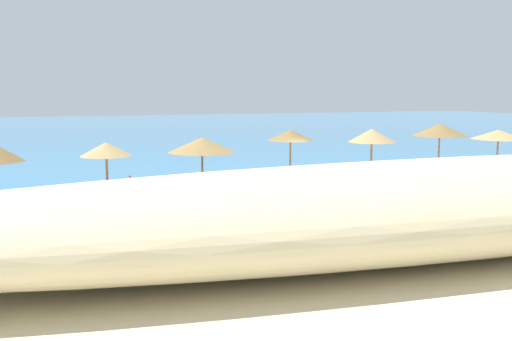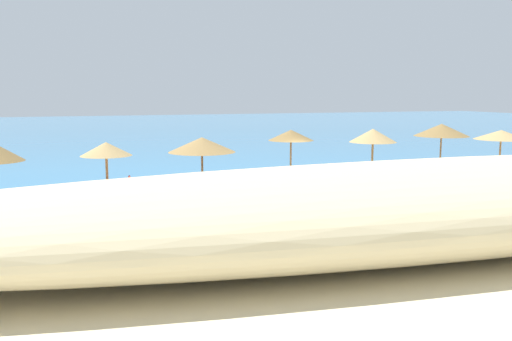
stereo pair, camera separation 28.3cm
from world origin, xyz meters
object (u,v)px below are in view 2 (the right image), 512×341
object	(u,v)px
beach_umbrella_3	(106,149)
beach_umbrella_4	(202,145)
lounge_chair_2	(121,196)
beach_umbrella_7	(442,130)
lounge_chair_0	(24,207)
beach_umbrella_6	(373,136)
beach_umbrella_8	(501,135)
lounge_chair_4	(383,179)
beach_umbrella_5	(291,135)

from	to	relation	value
beach_umbrella_3	beach_umbrella_4	bearing A→B (deg)	-1.59
beach_umbrella_3	lounge_chair_2	world-z (taller)	beach_umbrella_3
beach_umbrella_7	beach_umbrella_4	bearing A→B (deg)	179.37
lounge_chair_0	beach_umbrella_6	bearing A→B (deg)	-115.59
beach_umbrella_4	lounge_chair_0	world-z (taller)	beach_umbrella_4
beach_umbrella_6	lounge_chair_0	size ratio (longest dim) A/B	1.70
beach_umbrella_3	lounge_chair_0	size ratio (longest dim) A/B	1.55
beach_umbrella_7	beach_umbrella_8	size ratio (longest dim) A/B	1.08
beach_umbrella_3	lounge_chair_4	world-z (taller)	beach_umbrella_3
lounge_chair_2	beach_umbrella_3	bearing A→B (deg)	29.69
beach_umbrella_6	beach_umbrella_7	world-z (taller)	beach_umbrella_7
beach_umbrella_3	beach_umbrella_8	size ratio (longest dim) A/B	0.93
beach_umbrella_5	beach_umbrella_8	distance (m)	11.12
beach_umbrella_4	beach_umbrella_8	size ratio (longest dim) A/B	1.03
beach_umbrella_8	lounge_chair_4	size ratio (longest dim) A/B	1.72
beach_umbrella_7	lounge_chair_2	distance (m)	14.77
beach_umbrella_7	lounge_chair_2	bearing A→B (deg)	-177.12
lounge_chair_0	lounge_chair_4	distance (m)	14.54
lounge_chair_0	lounge_chair_2	size ratio (longest dim) A/B	0.97
beach_umbrella_3	lounge_chair_2	bearing A→B (deg)	-69.17
beach_umbrella_3	lounge_chair_0	distance (m)	3.59
beach_umbrella_5	lounge_chair_4	bearing A→B (deg)	-13.22
beach_umbrella_3	lounge_chair_4	xyz separation A→B (m)	(11.68, -0.63, -1.66)
beach_umbrella_6	beach_umbrella_7	size ratio (longest dim) A/B	0.94
beach_umbrella_6	beach_umbrella_4	bearing A→B (deg)	-178.28
beach_umbrella_5	beach_umbrella_7	xyz separation A→B (m)	(7.33, -0.54, 0.09)
beach_umbrella_6	beach_umbrella_7	distance (m)	3.44
beach_umbrella_4	lounge_chair_2	world-z (taller)	beach_umbrella_4
beach_umbrella_4	beach_umbrella_5	xyz separation A→B (m)	(4.00, 0.42, 0.24)
beach_umbrella_6	beach_umbrella_8	distance (m)	7.21
beach_umbrella_4	beach_umbrella_5	bearing A→B (deg)	5.99
beach_umbrella_4	beach_umbrella_5	world-z (taller)	beach_umbrella_5
beach_umbrella_3	beach_umbrella_8	world-z (taller)	beach_umbrella_8
lounge_chair_4	beach_umbrella_8	bearing A→B (deg)	-50.58
beach_umbrella_4	beach_umbrella_8	distance (m)	15.12
beach_umbrella_8	lounge_chair_0	xyz separation A→B (m)	(-21.61, -1.37, -1.79)
beach_umbrella_6	beach_umbrella_8	bearing A→B (deg)	-0.61
beach_umbrella_3	beach_umbrella_6	distance (m)	11.56
beach_umbrella_5	lounge_chair_0	size ratio (longest dim) A/B	1.72
beach_umbrella_4	lounge_chair_4	size ratio (longest dim) A/B	1.77
beach_umbrella_3	beach_umbrella_4	size ratio (longest dim) A/B	0.90
beach_umbrella_6	beach_umbrella_8	world-z (taller)	beach_umbrella_6
beach_umbrella_8	lounge_chair_2	size ratio (longest dim) A/B	1.62
lounge_chair_2	beach_umbrella_7	bearing A→B (deg)	-78.27
beach_umbrella_3	beach_umbrella_5	world-z (taller)	beach_umbrella_5
beach_umbrella_5	lounge_chair_0	world-z (taller)	beach_umbrella_5
beach_umbrella_3	beach_umbrella_7	bearing A→B (deg)	-0.86
beach_umbrella_5	beach_umbrella_7	world-z (taller)	beach_umbrella_7
beach_umbrella_5	lounge_chair_4	size ratio (longest dim) A/B	1.77
beach_umbrella_3	beach_umbrella_4	distance (m)	3.65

